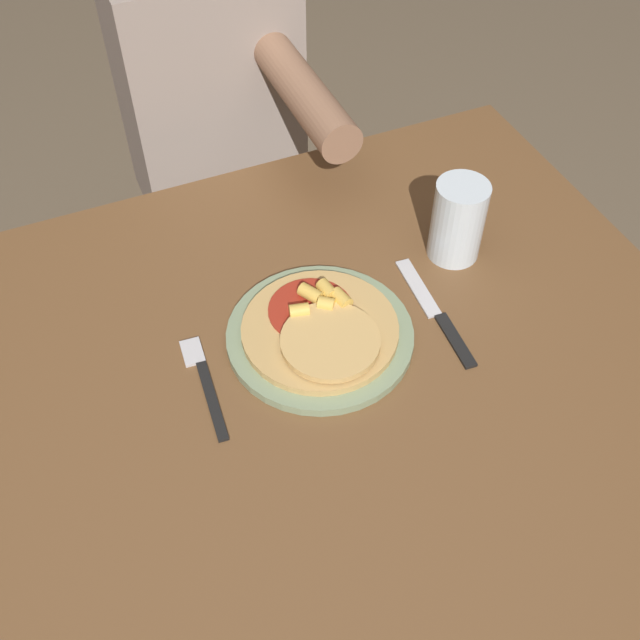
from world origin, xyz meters
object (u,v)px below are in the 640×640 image
(pizza, at_px, (322,329))
(person_diner, at_px, (214,116))
(dining_table, at_px, (307,423))
(drinking_glass, at_px, (458,221))
(knife, at_px, (436,313))
(fork, at_px, (204,380))
(plate, at_px, (320,335))

(pizza, distance_m, person_diner, 0.66)
(dining_table, xyz_separation_m, pizza, (0.05, 0.06, 0.13))
(drinking_glass, distance_m, person_diner, 0.62)
(knife, xyz_separation_m, person_diner, (-0.12, 0.67, -0.05))
(fork, relative_size, drinking_glass, 1.36)
(dining_table, xyz_separation_m, drinking_glass, (0.30, 0.14, 0.17))
(drinking_glass, bearing_deg, fork, -168.75)
(dining_table, distance_m, pizza, 0.15)
(drinking_glass, bearing_deg, pizza, -162.10)
(pizza, height_order, fork, pizza)
(fork, bearing_deg, pizza, 0.83)
(plate, height_order, fork, plate)
(pizza, relative_size, drinking_glass, 1.69)
(dining_table, height_order, fork, fork)
(dining_table, xyz_separation_m, person_diner, (0.09, 0.71, 0.06))
(fork, relative_size, knife, 0.80)
(plate, relative_size, pizza, 1.20)
(person_diner, bearing_deg, drinking_glass, -69.75)
(drinking_glass, bearing_deg, plate, -162.87)
(fork, distance_m, person_diner, 0.69)
(pizza, xyz_separation_m, drinking_glass, (0.26, 0.08, 0.04))
(plate, xyz_separation_m, person_diner, (0.05, 0.65, -0.05))
(person_diner, bearing_deg, pizza, -94.14)
(dining_table, distance_m, knife, 0.24)
(pizza, bearing_deg, person_diner, 85.86)
(dining_table, height_order, plate, plate)
(pizza, relative_size, person_diner, 0.19)
(drinking_glass, xyz_separation_m, person_diner, (-0.21, 0.57, -0.11))
(dining_table, relative_size, knife, 5.19)
(knife, height_order, drinking_glass, drinking_glass)
(plate, xyz_separation_m, drinking_glass, (0.26, 0.08, 0.06))
(plate, xyz_separation_m, knife, (0.17, -0.02, -0.00))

